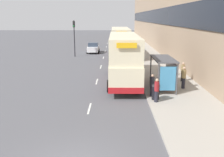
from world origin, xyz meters
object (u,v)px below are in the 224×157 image
double_decker_bus_near (124,57)px  pedestrian_2 (157,90)px  bus_shelter (166,68)px  pedestrian_1 (152,85)px  car_0 (115,35)px  litter_bin (156,92)px  pedestrian_4 (169,67)px  pedestrian_at_shelter (183,72)px  double_decker_bus_ahead (120,42)px  car_2 (93,48)px  pedestrian_3 (184,77)px  car_1 (118,41)px  traffic_light_far_kerb (74,33)px

double_decker_bus_near → pedestrian_2: double_decker_bus_near is taller
bus_shelter → pedestrian_1: bus_shelter is taller
car_0 → litter_bin: (2.64, -54.00, -0.22)m
pedestrian_4 → litter_bin: size_ratio=1.74×
pedestrian_at_shelter → double_decker_bus_ahead: bearing=109.7°
bus_shelter → pedestrian_at_shelter: size_ratio=2.41×
car_2 → pedestrian_3: 23.98m
double_decker_bus_ahead → pedestrian_1: double_decker_bus_ahead is taller
double_decker_bus_near → car_0: (-0.57, 48.39, -1.39)m
double_decker_bus_ahead → pedestrian_2: (2.02, -20.71, -1.30)m
car_1 → traffic_light_far_kerb: 17.03m
pedestrian_2 → car_2: bearing=104.2°
double_decker_bus_near → double_decker_bus_ahead: (0.03, 14.58, 0.00)m
litter_bin → pedestrian_3: bearing=46.9°
pedestrian_1 → pedestrian_3: bearing=36.2°
car_0 → traffic_light_far_kerb: 33.83m
double_decker_bus_ahead → pedestrian_4: 13.71m
car_0 → car_1: car_0 is taller
car_1 → pedestrian_1: car_1 is taller
pedestrian_at_shelter → traffic_light_far_kerb: bearing=128.2°
car_1 → pedestrian_4: size_ratio=2.20×
pedestrian_2 → litter_bin: 0.61m
bus_shelter → double_decker_bus_near: size_ratio=0.39×
litter_bin → double_decker_bus_ahead: bearing=95.8°
double_decker_bus_ahead → pedestrian_1: bearing=-84.4°
car_1 → litter_bin: bearing=-86.7°
double_decker_bus_near → litter_bin: size_ratio=10.39×
pedestrian_1 → traffic_light_far_kerb: traffic_light_far_kerb is taller
pedestrian_3 → pedestrian_1: bearing=-143.8°
double_decker_bus_near → car_0: size_ratio=2.42×
pedestrian_1 → traffic_light_far_kerb: (-8.81, 20.05, 2.62)m
double_decker_bus_near → pedestrian_1: (1.94, -4.78, -1.30)m
double_decker_bus_near → pedestrian_3: 5.65m
traffic_light_far_kerb → car_0: bearing=79.2°
pedestrian_4 → pedestrian_1: bearing=-112.0°
pedestrian_at_shelter → traffic_light_far_kerb: size_ratio=0.32×
double_decker_bus_near → car_2: double_decker_bus_near is taller
pedestrian_at_shelter → traffic_light_far_kerb: 20.00m
double_decker_bus_ahead → double_decker_bus_near: bearing=-90.1°
car_0 → litter_bin: car_0 is taller
car_2 → car_1: bearing=-111.6°
car_2 → pedestrian_1: size_ratio=2.30×
bus_shelter → car_2: 23.65m
pedestrian_4 → litter_bin: bearing=-108.7°
pedestrian_2 → pedestrian_4: size_ratio=0.91×
double_decker_bus_near → traffic_light_far_kerb: (-6.88, 15.27, 1.32)m
double_decker_bus_near → pedestrian_4: 4.99m
bus_shelter → pedestrian_1: 2.51m
car_0 → litter_bin: size_ratio=4.28×
pedestrian_2 → traffic_light_far_kerb: (-8.93, 21.40, 2.62)m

